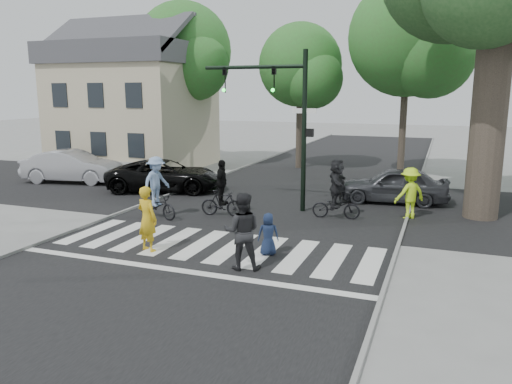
# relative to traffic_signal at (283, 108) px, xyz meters

# --- Properties ---
(ground) EXTENTS (120.00, 120.00, 0.00)m
(ground) POSITION_rel_traffic_signal_xyz_m (-0.35, -6.20, -3.90)
(ground) COLOR gray
(ground) RESTS_ON ground
(road_stem) EXTENTS (10.00, 70.00, 0.01)m
(road_stem) POSITION_rel_traffic_signal_xyz_m (-0.35, -1.20, -3.90)
(road_stem) COLOR black
(road_stem) RESTS_ON ground
(road_cross) EXTENTS (70.00, 10.00, 0.01)m
(road_cross) POSITION_rel_traffic_signal_xyz_m (-0.35, 1.80, -3.89)
(road_cross) COLOR black
(road_cross) RESTS_ON ground
(curb_left) EXTENTS (0.10, 70.00, 0.10)m
(curb_left) POSITION_rel_traffic_signal_xyz_m (-5.40, -1.20, -3.85)
(curb_left) COLOR gray
(curb_left) RESTS_ON ground
(curb_right) EXTENTS (0.10, 70.00, 0.10)m
(curb_right) POSITION_rel_traffic_signal_xyz_m (4.70, -1.20, -3.85)
(curb_right) COLOR gray
(curb_right) RESTS_ON ground
(crosswalk) EXTENTS (10.00, 3.85, 0.01)m
(crosswalk) POSITION_rel_traffic_signal_xyz_m (-0.35, -5.54, -3.89)
(crosswalk) COLOR silver
(crosswalk) RESTS_ON ground
(traffic_signal) EXTENTS (4.45, 0.29, 6.00)m
(traffic_signal) POSITION_rel_traffic_signal_xyz_m (0.00, 0.00, 0.00)
(traffic_signal) COLOR black
(traffic_signal) RESTS_ON ground
(bg_tree_0) EXTENTS (5.46, 5.20, 8.97)m
(bg_tree_0) POSITION_rel_traffic_signal_xyz_m (-14.09, 9.80, 2.24)
(bg_tree_0) COLOR brown
(bg_tree_0) RESTS_ON ground
(bg_tree_1) EXTENTS (6.09, 5.80, 9.80)m
(bg_tree_1) POSITION_rel_traffic_signal_xyz_m (-9.06, 9.28, 2.75)
(bg_tree_1) COLOR brown
(bg_tree_1) RESTS_ON ground
(bg_tree_2) EXTENTS (5.04, 4.80, 8.40)m
(bg_tree_2) POSITION_rel_traffic_signal_xyz_m (-2.11, 10.42, 1.88)
(bg_tree_2) COLOR brown
(bg_tree_2) RESTS_ON ground
(bg_tree_3) EXTENTS (6.30, 6.00, 10.20)m
(bg_tree_3) POSITION_rel_traffic_signal_xyz_m (3.95, 9.07, 3.04)
(bg_tree_3) COLOR brown
(bg_tree_3) RESTS_ON ground
(house) EXTENTS (8.40, 8.10, 8.82)m
(house) POSITION_rel_traffic_signal_xyz_m (-11.85, 7.78, -0.10)
(house) COLOR beige
(house) RESTS_ON ground
(pedestrian_woman) EXTENTS (0.79, 0.63, 1.89)m
(pedestrian_woman) POSITION_rel_traffic_signal_xyz_m (-2.01, -6.26, -2.95)
(pedestrian_woman) COLOR gold
(pedestrian_woman) RESTS_ON ground
(pedestrian_child) EXTENTS (0.68, 0.55, 1.21)m
(pedestrian_child) POSITION_rel_traffic_signal_xyz_m (1.35, -5.40, -3.30)
(pedestrian_child) COLOR #17223F
(pedestrian_child) RESTS_ON ground
(pedestrian_adult) EXTENTS (1.16, 1.03, 2.01)m
(pedestrian_adult) POSITION_rel_traffic_signal_xyz_m (1.09, -6.69, -2.90)
(pedestrian_adult) COLOR black
(pedestrian_adult) RESTS_ON ground
(cyclist_left) EXTENTS (1.86, 1.27, 2.24)m
(cyclist_left) POSITION_rel_traffic_signal_xyz_m (-3.77, -2.91, -2.93)
(cyclist_left) COLOR black
(cyclist_left) RESTS_ON ground
(cyclist_mid) EXTENTS (1.64, 1.01, 2.08)m
(cyclist_mid) POSITION_rel_traffic_signal_xyz_m (-1.72, -1.79, -3.05)
(cyclist_mid) COLOR black
(cyclist_mid) RESTS_ON ground
(cyclist_right) EXTENTS (1.76, 1.64, 2.16)m
(cyclist_right) POSITION_rel_traffic_signal_xyz_m (2.27, -0.67, -2.94)
(cyclist_right) COLOR black
(cyclist_right) RESTS_ON ground
(car_suv) EXTENTS (5.68, 3.83, 1.45)m
(car_suv) POSITION_rel_traffic_signal_xyz_m (-6.11, 1.56, -3.18)
(car_suv) COLOR black
(car_suv) RESTS_ON ground
(car_silver) EXTENTS (5.15, 2.63, 1.62)m
(car_silver) POSITION_rel_traffic_signal_xyz_m (-11.63, 1.86, -3.09)
(car_silver) COLOR #AFAEB5
(car_silver) RESTS_ON ground
(car_grey) EXTENTS (4.46, 2.14, 1.47)m
(car_grey) POSITION_rel_traffic_signal_xyz_m (3.95, 2.76, -3.17)
(car_grey) COLOR #36373C
(car_grey) RESTS_ON ground
(bystander_hivis) EXTENTS (1.36, 1.31, 1.86)m
(bystander_hivis) POSITION_rel_traffic_signal_xyz_m (4.72, 0.26, -2.97)
(bystander_hivis) COLOR #C9FF1E
(bystander_hivis) RESTS_ON ground
(bystander_dark) EXTENTS (0.64, 0.42, 1.72)m
(bystander_dark) POSITION_rel_traffic_signal_xyz_m (1.79, 1.72, -3.04)
(bystander_dark) COLOR black
(bystander_dark) RESTS_ON ground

